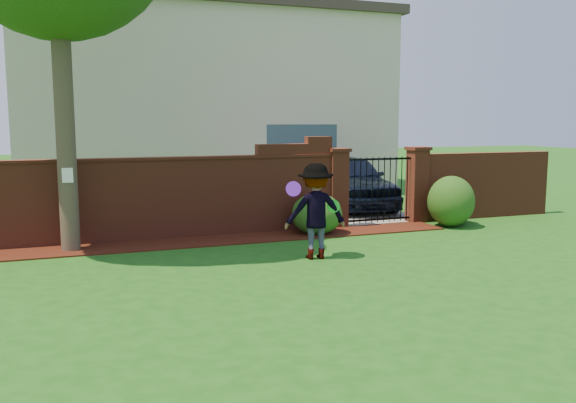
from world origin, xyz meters
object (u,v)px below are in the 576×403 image
object	(u,v)px
car	(351,182)
man	(316,212)
frisbee_green	(333,206)
frisbee_purple	(293,189)

from	to	relation	value
car	man	distance (m)	6.49
man	frisbee_green	distance (m)	0.34
man	frisbee_purple	size ratio (longest dim) A/B	6.41
frisbee_purple	man	bearing A→B (deg)	5.99
frisbee_green	car	bearing A→B (deg)	60.88
car	frisbee_purple	world-z (taller)	car
frisbee_purple	frisbee_green	size ratio (longest dim) A/B	1.15
car	frisbee_green	world-z (taller)	car
car	frisbee_purple	bearing A→B (deg)	-119.64
man	frisbee_green	world-z (taller)	man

